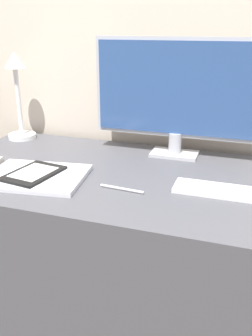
{
  "coord_description": "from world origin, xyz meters",
  "views": [
    {
      "loc": [
        0.28,
        -0.95,
        1.22
      ],
      "look_at": [
        -0.07,
        0.08,
        0.8
      ],
      "focal_mm": 40.0,
      "sensor_mm": 36.0,
      "label": 1
    }
  ],
  "objects_px": {
    "monitor": "(178,93)",
    "desk_lamp": "(18,91)",
    "keyboard": "(224,191)",
    "ereader": "(33,173)",
    "laptop": "(37,176)",
    "pen": "(122,189)"
  },
  "relations": [
    {
      "from": "monitor",
      "to": "ereader",
      "type": "height_order",
      "value": "monitor"
    },
    {
      "from": "laptop",
      "to": "pen",
      "type": "height_order",
      "value": "laptop"
    },
    {
      "from": "ereader",
      "to": "desk_lamp",
      "type": "distance_m",
      "value": 0.54
    },
    {
      "from": "monitor",
      "to": "keyboard",
      "type": "bearing_deg",
      "value": -54.61
    },
    {
      "from": "desk_lamp",
      "to": "pen",
      "type": "bearing_deg",
      "value": -32.52
    },
    {
      "from": "desk_lamp",
      "to": "pen",
      "type": "relative_size",
      "value": 2.56
    },
    {
      "from": "laptop",
      "to": "pen",
      "type": "xyz_separation_m",
      "value": [
        0.3,
        0.01,
        -0.0
      ]
    },
    {
      "from": "pen",
      "to": "desk_lamp",
      "type": "bearing_deg",
      "value": 147.48
    },
    {
      "from": "keyboard",
      "to": "ereader",
      "type": "relative_size",
      "value": 1.43
    },
    {
      "from": "monitor",
      "to": "desk_lamp",
      "type": "distance_m",
      "value": 0.7
    },
    {
      "from": "keyboard",
      "to": "monitor",
      "type": "bearing_deg",
      "value": 125.39
    },
    {
      "from": "desk_lamp",
      "to": "laptop",
      "type": "bearing_deg",
      "value": -51.59
    },
    {
      "from": "laptop",
      "to": "desk_lamp",
      "type": "bearing_deg",
      "value": 128.41
    },
    {
      "from": "monitor",
      "to": "desk_lamp",
      "type": "height_order",
      "value": "monitor"
    },
    {
      "from": "desk_lamp",
      "to": "pen",
      "type": "xyz_separation_m",
      "value": [
        0.61,
        -0.39,
        -0.21
      ]
    },
    {
      "from": "monitor",
      "to": "pen",
      "type": "relative_size",
      "value": 4.42
    },
    {
      "from": "laptop",
      "to": "pen",
      "type": "distance_m",
      "value": 0.3
    },
    {
      "from": "desk_lamp",
      "to": "keyboard",
      "type": "bearing_deg",
      "value": -18.82
    },
    {
      "from": "laptop",
      "to": "desk_lamp",
      "type": "distance_m",
      "value": 0.54
    },
    {
      "from": "monitor",
      "to": "laptop",
      "type": "bearing_deg",
      "value": -134.98
    },
    {
      "from": "ereader",
      "to": "desk_lamp",
      "type": "bearing_deg",
      "value": 127.38
    },
    {
      "from": "monitor",
      "to": "laptop",
      "type": "height_order",
      "value": "monitor"
    }
  ]
}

